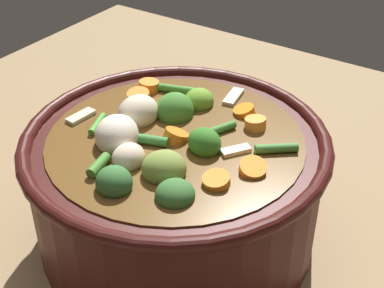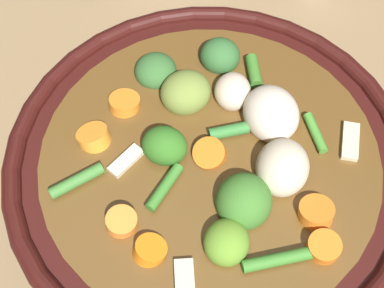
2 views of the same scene
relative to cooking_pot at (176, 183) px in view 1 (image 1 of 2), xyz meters
name	(u,v)px [view 1 (image 1 of 2)]	position (x,y,z in m)	size (l,w,h in m)	color
ground_plane	(177,232)	(0.00, 0.00, -0.07)	(1.10, 1.10, 0.00)	#8C704C
cooking_pot	(176,183)	(0.00, 0.00, 0.00)	(0.33, 0.33, 0.16)	#38110F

